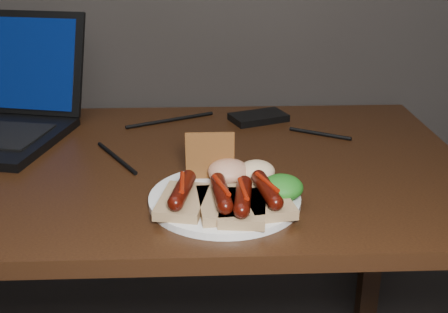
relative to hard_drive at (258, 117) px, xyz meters
The scene contains 12 objects.
desk 0.41m from the hard_drive, 143.31° to the right, with size 1.40×0.70×0.75m.
hard_drive is the anchor object (origin of this frame).
desk_cables 0.34m from the hard_drive, 160.69° to the right, with size 1.01×0.36×0.01m.
plate 0.43m from the hard_drive, 103.06° to the right, with size 0.25×0.25×0.01m, color white.
bread_sausage_left 0.48m from the hard_drive, 110.12° to the right, with size 0.09×0.13×0.04m.
bread_sausage_center 0.48m from the hard_drive, 102.64° to the right, with size 0.08×0.12×0.04m.
bread_sausage_right 0.46m from the hard_drive, 94.05° to the right, with size 0.09×0.13×0.04m.
bread_sausage_extra 0.49m from the hard_drive, 98.48° to the right, with size 0.08×0.12×0.04m.
crispbread 0.37m from the hard_drive, 109.09° to the right, with size 0.09×0.01×0.09m, color #935C28.
salad_greens 0.43m from the hard_drive, 90.56° to the right, with size 0.07×0.07×0.04m, color #134E0F.
salsa_mound 0.38m from the hard_drive, 103.68° to the right, with size 0.07×0.07×0.04m, color maroon.
coleslaw_mound 0.36m from the hard_drive, 96.16° to the right, with size 0.06×0.06×0.04m, color #EDE6CD.
Camera 1 is at (0.19, 0.36, 1.18)m, focal length 45.00 mm.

